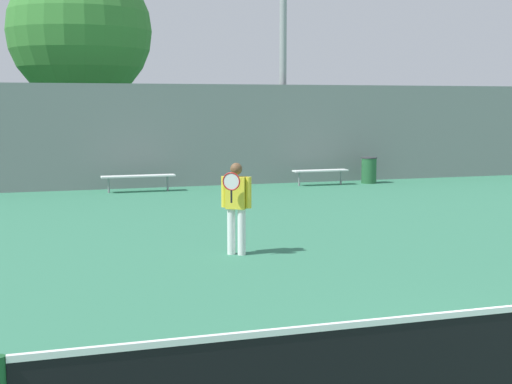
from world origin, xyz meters
The scene contains 7 objects.
tennis_player centered at (-1.46, 6.89, 0.91)m, with size 0.53×0.51×1.61m.
bench_courtside_near centered at (3.92, 16.20, 0.45)m, with size 1.80×0.40×0.49m.
bench_courtside_far centered at (-1.89, 16.20, 0.45)m, with size 2.18×0.40×0.49m.
light_pole_near_left centered at (3.20, 17.81, 5.66)m, with size 0.90×0.60×9.48m.
trash_bin centered at (5.67, 16.28, 0.43)m, with size 0.52×0.52×0.86m.
back_fence centered at (0.00, 17.16, 1.61)m, with size 33.61×0.06×3.21m.
tree_green_broad centered at (-3.16, 20.93, 5.05)m, with size 4.95×4.95×7.55m.
Camera 1 is at (-4.72, -4.89, 2.65)m, focal length 50.00 mm.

